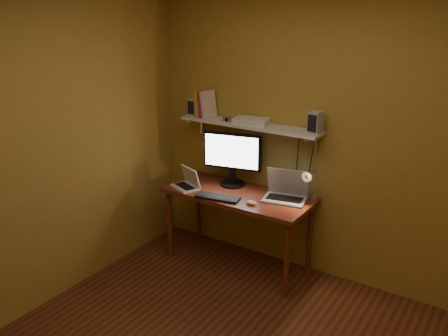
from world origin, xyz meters
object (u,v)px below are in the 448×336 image
Objects in this scene: speaker_right at (315,122)px; keyboard at (218,197)px; laptop at (286,191)px; speaker_left at (194,107)px; shelf_camera at (227,119)px; mouse at (251,203)px; desk_lamp at (311,182)px; wall_shelf at (249,125)px; desk at (238,201)px; router at (251,121)px; monitor at (233,156)px; netbook at (188,182)px.

keyboard is at bearing -140.84° from speaker_right.
laptop is 1.25m from speaker_left.
mouse is at bearing -33.32° from shelf_camera.
desk_lamp is at bearing -9.62° from laptop.
wall_shelf is at bearing 174.12° from desk_lamp.
desk is 1.00× the size of wall_shelf.
mouse is 0.57× the size of speaker_left.
wall_shelf reaches higher than desk.
mouse is 0.89m from speaker_right.
shelf_camera reaches higher than desk_lamp.
router is (0.11, 0.40, 0.64)m from keyboard.
shelf_camera is at bearing -8.03° from speaker_left.
desk_lamp reaches higher than keyboard.
desk is at bearing -96.24° from router.
speaker_left is 0.66m from router.
laptop is (0.59, -0.03, -0.22)m from monitor.
speaker_right is (0.64, 0.01, 0.11)m from wall_shelf.
speaker_left is at bearing 164.47° from laptop.
mouse is at bearing -145.48° from desk_lamp.
shelf_camera is at bearing 148.27° from desk.
netbook is at bearing -153.41° from speaker_right.
router is (0.50, 0.33, 0.60)m from netbook.
desk is 2.48× the size of monitor.
wall_shelf is at bearing 56.59° from netbook.
wall_shelf is 0.80m from netbook.
desk_lamp is (1.14, 0.27, 0.15)m from netbook.
wall_shelf is at bearing 173.70° from router.
wall_shelf is at bearing 1.16° from speaker_left.
laptop is 1.33× the size of netbook.
laptop is 2.52× the size of speaker_left.
desk is 3.73× the size of desk_lamp.
router is at bearing 63.63° from keyboard.
router is (0.02, -0.00, 0.04)m from wall_shelf.
speaker_right is at bearing 10.50° from laptop.
speaker_left is 0.53× the size of router.
speaker_left is (-0.16, 0.34, 0.65)m from netbook.
wall_shelf reaches higher than mouse.
router is (-0.22, 0.36, 0.63)m from mouse.
monitor is (-0.16, -0.04, -0.32)m from wall_shelf.
desk is 0.72m from wall_shelf.
router is at bearing 102.45° from mouse.
mouse is at bearing -128.26° from speaker_right.
netbook is (-0.48, -0.34, -0.55)m from wall_shelf.
router is at bearing 55.26° from netbook.
desk_lamp reaches higher than desk.
router reaches higher than mouse.
desk is at bearing -15.68° from speaker_left.
desk_lamp is at bearing 0.17° from shelf_camera.
speaker_left reaches higher than router.
desk_lamp is 0.52m from speaker_right.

